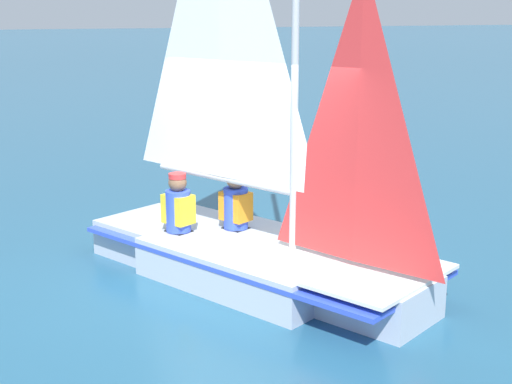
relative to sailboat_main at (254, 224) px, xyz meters
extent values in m
plane|color=#235675|center=(0.03, 0.01, -0.67)|extent=(260.00, 260.00, 0.00)
cube|color=#B2BCCC|center=(0.03, 0.01, -0.44)|extent=(2.83, 2.46, 0.45)
cube|color=#B2BCCC|center=(1.56, 0.70, -0.44)|extent=(1.27, 1.23, 0.45)
cube|color=#B2BCCC|center=(-1.50, -0.67, -0.44)|extent=(1.47, 1.68, 0.45)
cube|color=blue|center=(0.03, 0.01, -0.30)|extent=(4.52, 3.23, 0.05)
cube|color=silver|center=(1.11, 0.50, -0.20)|extent=(2.38, 2.17, 0.04)
cylinder|color=#B7B7BC|center=(0.52, 0.23, 2.17)|extent=(0.08, 0.08, 4.77)
cylinder|color=#B7B7BC|center=(-0.45, -0.20, 0.46)|extent=(1.97, 0.93, 0.07)
pyramid|color=white|center=(-0.45, -0.20, 2.46)|extent=(1.87, 0.87, 3.94)
pyramid|color=red|center=(1.26, 0.56, 1.36)|extent=(1.34, 0.64, 2.96)
cube|color=black|center=(-2.00, -0.89, -0.51)|extent=(0.09, 0.06, 0.31)
cube|color=black|center=(-0.57, 0.02, -0.44)|extent=(0.35, 0.33, 0.45)
cylinder|color=blue|center=(-0.57, 0.02, 0.04)|extent=(0.40, 0.40, 0.50)
cube|color=orange|center=(-0.57, 0.02, 0.06)|extent=(0.42, 0.38, 0.35)
sphere|color=#A87A56|center=(-0.57, 0.02, 0.39)|extent=(0.22, 0.22, 0.22)
cylinder|color=red|center=(-0.57, 0.02, 0.47)|extent=(0.28, 0.28, 0.06)
cube|color=black|center=(-0.75, -0.66, -0.44)|extent=(0.35, 0.33, 0.45)
cylinder|color=blue|center=(-0.75, -0.66, 0.04)|extent=(0.40, 0.40, 0.50)
cube|color=yellow|center=(-0.75, -0.66, 0.06)|extent=(0.42, 0.38, 0.35)
sphere|color=brown|center=(-0.75, -0.66, 0.39)|extent=(0.22, 0.22, 0.22)
cylinder|color=red|center=(-0.75, -0.66, 0.47)|extent=(0.28, 0.28, 0.06)
camera|label=1|loc=(7.14, -3.26, 2.36)|focal=50.00mm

